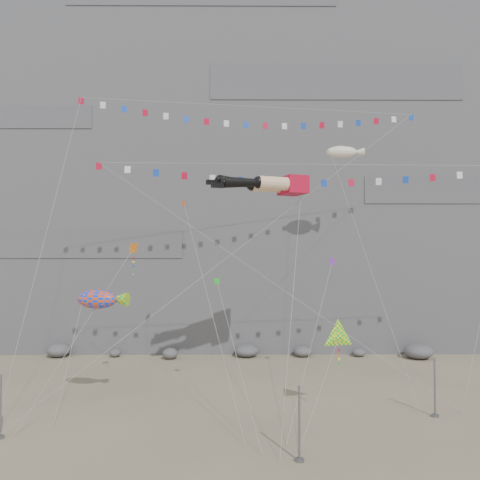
{
  "coord_description": "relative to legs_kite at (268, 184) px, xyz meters",
  "views": [
    {
      "loc": [
        -1.06,
        -33.11,
        11.02
      ],
      "look_at": [
        -0.76,
        9.0,
        12.22
      ],
      "focal_mm": 35.0,
      "sensor_mm": 36.0,
      "label": 1
    }
  ],
  "objects": [
    {
      "name": "ground",
      "position": [
        -1.41,
        -3.58,
        -16.46
      ],
      "size": [
        120.0,
        120.0,
        0.0
      ],
      "primitive_type": "plane",
      "color": "gray",
      "rests_on": "ground"
    },
    {
      "name": "cliff",
      "position": [
        -1.41,
        28.42,
        8.54
      ],
      "size": [
        80.0,
        28.0,
        50.0
      ],
      "primitive_type": "cube",
      "color": "slate",
      "rests_on": "ground"
    },
    {
      "name": "talus_boulders",
      "position": [
        -1.41,
        13.42,
        -15.86
      ],
      "size": [
        60.0,
        3.0,
        1.2
      ],
      "primitive_type": null,
      "color": "slate",
      "rests_on": "ground"
    },
    {
      "name": "anchor_pole_left",
      "position": [
        -16.56,
        -8.47,
        -14.58
      ],
      "size": [
        0.12,
        0.12,
        3.76
      ],
      "primitive_type": "cylinder",
      "color": "slate",
      "rests_on": "ground"
    },
    {
      "name": "anchor_pole_center",
      "position": [
        0.86,
        -11.65,
        -14.48
      ],
      "size": [
        0.12,
        0.12,
        3.96
      ],
      "primitive_type": "cylinder",
      "color": "slate",
      "rests_on": "ground"
    },
    {
      "name": "anchor_pole_right",
      "position": [
        10.93,
        -4.96,
        -14.52
      ],
      "size": [
        0.12,
        0.12,
        3.89
      ],
      "primitive_type": "cylinder",
      "color": "slate",
      "rests_on": "ground"
    },
    {
      "name": "legs_kite",
      "position": [
        0.0,
        0.0,
        0.0
      ],
      "size": [
        8.14,
        13.85,
        20.67
      ],
      "rotation": [
        0.0,
        0.0,
        0.34
      ],
      "color": "red",
      "rests_on": "ground"
    },
    {
      "name": "flag_banner_upper",
      "position": [
        -0.82,
        4.09,
        7.46
      ],
      "size": [
        30.73,
        15.28,
        31.55
      ],
      "color": "red",
      "rests_on": "ground"
    },
    {
      "name": "flag_banner_lower",
      "position": [
        3.3,
        -0.32,
        1.52
      ],
      "size": [
        32.68,
        4.87,
        20.89
      ],
      "color": "red",
      "rests_on": "ground"
    },
    {
      "name": "harlequin_kite",
      "position": [
        -10.43,
        -0.77,
        -5.1
      ],
      "size": [
        6.38,
        8.39,
        14.68
      ],
      "color": "red",
      "rests_on": "ground"
    },
    {
      "name": "fish_windsock",
      "position": [
        -12.28,
        -3.72,
        -8.67
      ],
      "size": [
        4.15,
        4.53,
        8.81
      ],
      "color": "#ED450C",
      "rests_on": "ground"
    },
    {
      "name": "delta_kite",
      "position": [
        4.42,
        -5.1,
        -11.08
      ],
      "size": [
        4.77,
        6.14,
        8.47
      ],
      "color": "#FBEC0C",
      "rests_on": "ground"
    },
    {
      "name": "blimp_windsock",
      "position": [
        7.55,
        7.5,
        4.17
      ],
      "size": [
        4.65,
        12.76,
        24.03
      ],
      "color": "#F4E8C9",
      "rests_on": "ground"
    },
    {
      "name": "small_kite_a",
      "position": [
        -6.85,
        2.79,
        -1.56
      ],
      "size": [
        5.59,
        13.25,
        20.41
      ],
      "color": "#E84B13",
      "rests_on": "ground"
    },
    {
      "name": "small_kite_b",
      "position": [
        5.48,
        2.29,
        -6.3
      ],
      "size": [
        5.87,
        12.81,
        16.71
      ],
      "color": "purple",
      "rests_on": "ground"
    },
    {
      "name": "small_kite_c",
      "position": [
        -3.91,
        -1.47,
        -7.75
      ],
      "size": [
        3.49,
        10.3,
        13.46
      ],
      "color": "green",
      "rests_on": "ground"
    }
  ]
}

